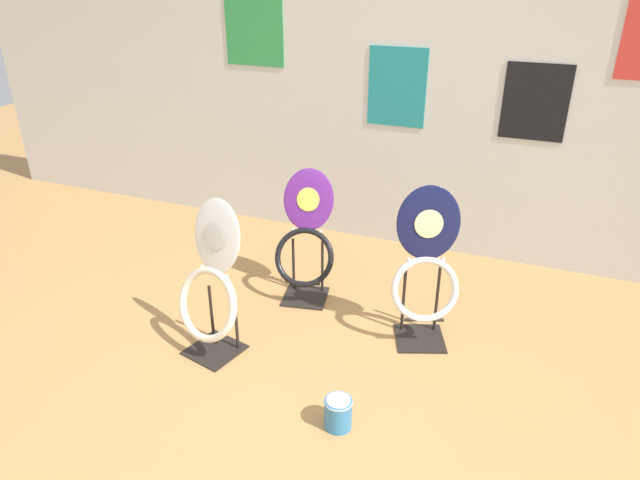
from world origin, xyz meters
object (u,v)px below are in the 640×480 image
at_px(toilet_seat_display_navy_moon, 426,271).
at_px(paint_can, 338,412).
at_px(toilet_seat_display_purple_note, 306,240).
at_px(toilet_seat_display_white_plain, 211,287).

bearing_deg(toilet_seat_display_navy_moon, paint_can, -103.45).
bearing_deg(paint_can, toilet_seat_display_navy_moon, 76.55).
bearing_deg(toilet_seat_display_purple_note, paint_can, -59.68).
distance_m(toilet_seat_display_purple_note, toilet_seat_display_navy_moon, 0.84).
xyz_separation_m(toilet_seat_display_white_plain, toilet_seat_display_navy_moon, (1.06, 0.54, 0.04)).
bearing_deg(toilet_seat_display_purple_note, toilet_seat_display_white_plain, -108.06).
distance_m(toilet_seat_display_navy_moon, paint_can, 0.94).
relative_size(toilet_seat_display_white_plain, toilet_seat_display_navy_moon, 0.95).
xyz_separation_m(toilet_seat_display_purple_note, paint_can, (0.61, -1.05, -0.32)).
distance_m(toilet_seat_display_white_plain, paint_can, 0.97).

